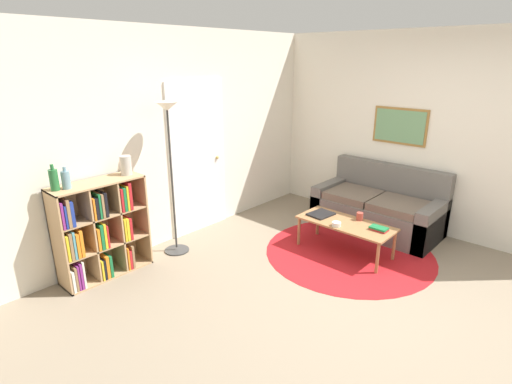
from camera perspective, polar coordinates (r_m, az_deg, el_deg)
ground_plane at (r=4.12m, az=17.36°, el=-15.41°), size 14.00×14.00×0.00m
wall_back at (r=5.23m, az=-9.16°, el=7.82°), size 7.16×0.11×2.60m
wall_right at (r=6.00m, az=15.77°, el=8.88°), size 0.08×5.70×2.60m
rug at (r=5.03m, az=13.13°, el=-8.39°), size 2.01×2.01×0.01m
bookshelf at (r=4.53m, az=-21.67°, el=-5.26°), size 0.94×0.34×1.05m
floor_lamp at (r=4.59m, az=-12.31°, el=7.49°), size 0.30×0.30×1.80m
couch at (r=5.72m, az=17.20°, el=-2.31°), size 0.83×1.62×0.86m
coffee_table at (r=4.89m, az=12.68°, el=-4.64°), size 0.50×1.14×0.39m
laptop at (r=5.04m, az=9.26°, el=-3.13°), size 0.33×0.27×0.02m
bowl at (r=4.74m, az=11.42°, el=-4.51°), size 0.11×0.11×0.05m
book_stack_on_table at (r=4.75m, az=17.14°, el=-5.02°), size 0.12×0.19×0.04m
cup at (r=4.96m, az=14.60°, el=-3.39°), size 0.08×0.08×0.09m
bottle_left at (r=4.22m, az=-26.91°, el=1.59°), size 0.08×0.08×0.25m
bottle_middle at (r=4.23m, az=-25.51°, el=1.61°), size 0.08×0.08×0.22m
vase_on_shelf at (r=4.50m, az=-18.09°, el=3.64°), size 0.12×0.12×0.21m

